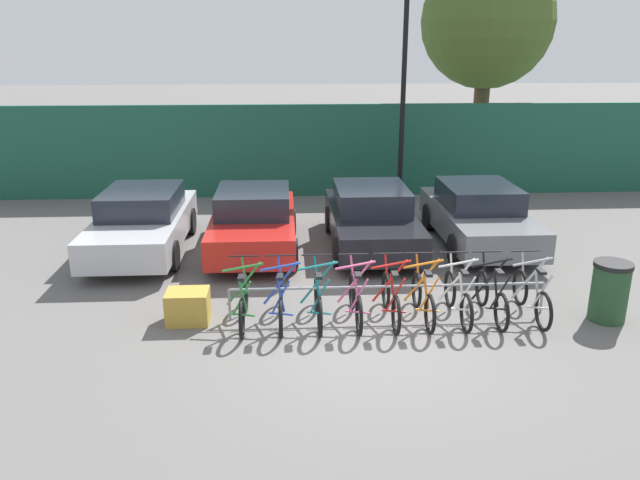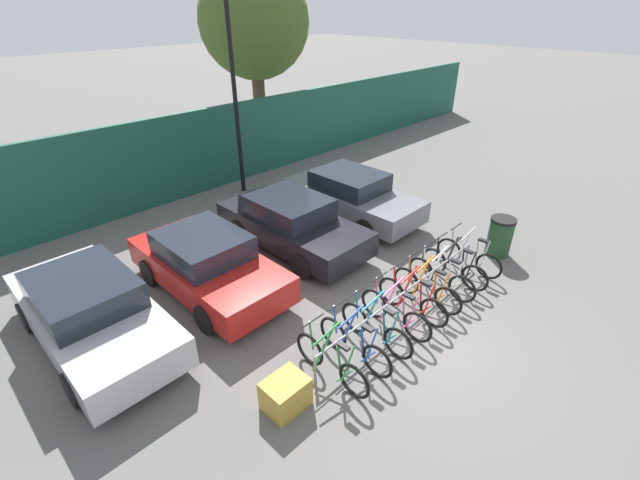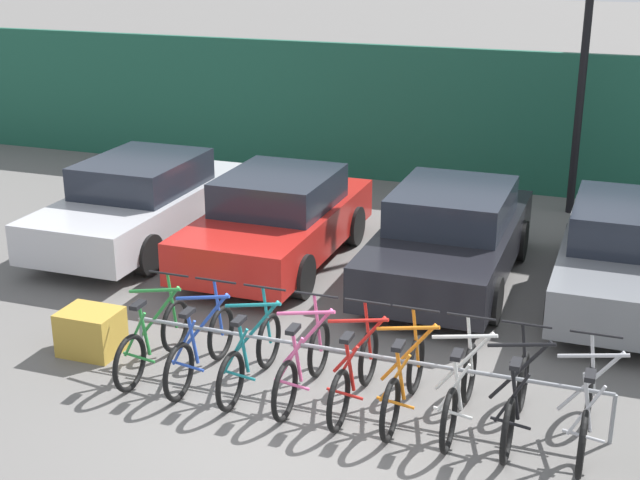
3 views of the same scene
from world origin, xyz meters
The scene contains 18 objects.
ground_plane centered at (0.00, 0.00, 0.00)m, with size 120.00×120.00×0.00m, color #605E5B.
hoarding_wall centered at (0.00, 9.50, 1.37)m, with size 36.00×0.16×2.74m, color #19513D.
bike_rack centered at (0.43, 0.68, 0.50)m, with size 5.42×0.04×0.57m.
bicycle_green centered at (-2.01, 0.53, 0.38)m, with size 0.68×1.71×1.05m.
bicycle_blue centered at (-1.39, 0.53, 0.38)m, with size 0.68×1.71×1.05m.
bicycle_teal centered at (-0.77, 0.53, 0.38)m, with size 0.68×1.71×1.05m.
bicycle_pink centered at (-0.14, 0.53, 0.38)m, with size 0.68×1.71×1.05m.
bicycle_red centered at (0.46, 0.53, 0.38)m, with size 0.68×1.71×1.05m.
bicycle_orange centered at (1.01, 0.53, 0.38)m, with size 0.68×1.71×1.05m.
bicycle_white centered at (1.60, 0.53, 0.38)m, with size 0.68×1.71×1.05m.
bicycle_black centered at (2.18, 0.53, 0.38)m, with size 0.68×1.71×1.05m.
bicycle_silver centered at (2.87, 0.53, 0.38)m, with size 0.68×1.71×1.05m.
car_silver centered at (-4.46, 4.46, 0.69)m, with size 1.91×4.44×1.40m.
car_red centered at (-2.00, 4.33, 0.69)m, with size 1.91×4.10×1.40m.
car_black centered at (0.65, 4.45, 0.69)m, with size 1.91×4.33×1.40m.
car_grey centered at (3.14, 4.53, 0.69)m, with size 1.91×4.32×1.40m.
lamp_post centered at (2.03, 8.50, 3.70)m, with size 0.24×0.44×6.67m.
cargo_crate centered at (-2.95, 0.65, 0.28)m, with size 0.70×0.56×0.55m, color #B28C33.
Camera 3 is at (3.02, -7.65, 4.92)m, focal length 50.00 mm.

